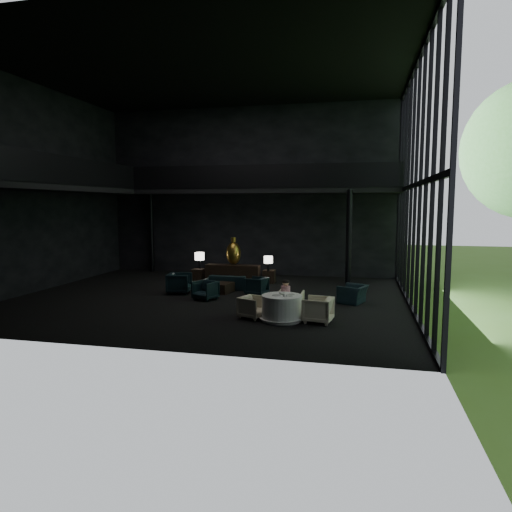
% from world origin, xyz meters
% --- Properties ---
extents(floor, '(14.00, 12.00, 0.02)m').
position_xyz_m(floor, '(0.00, 0.00, 0.00)').
color(floor, black).
rests_on(floor, ground).
extents(ceiling, '(14.00, 12.00, 0.02)m').
position_xyz_m(ceiling, '(0.00, 0.00, 8.00)').
color(ceiling, black).
rests_on(ceiling, ground).
extents(wall_back, '(14.00, 0.04, 8.00)m').
position_xyz_m(wall_back, '(0.00, 6.00, 4.00)').
color(wall_back, black).
rests_on(wall_back, ground).
extents(wall_front, '(14.00, 0.04, 8.00)m').
position_xyz_m(wall_front, '(0.00, -6.00, 4.00)').
color(wall_front, black).
rests_on(wall_front, ground).
extents(wall_left, '(0.04, 12.00, 8.00)m').
position_xyz_m(wall_left, '(-7.00, 0.00, 4.00)').
color(wall_left, black).
rests_on(wall_left, ground).
extents(curtain_wall, '(0.20, 12.00, 8.00)m').
position_xyz_m(curtain_wall, '(6.95, 0.00, 4.00)').
color(curtain_wall, black).
rests_on(curtain_wall, ground).
extents(mezzanine_left, '(2.00, 12.00, 0.25)m').
position_xyz_m(mezzanine_left, '(-6.00, 0.00, 4.00)').
color(mezzanine_left, black).
rests_on(mezzanine_left, wall_left).
extents(mezzanine_back, '(12.00, 2.00, 0.25)m').
position_xyz_m(mezzanine_back, '(1.00, 5.00, 4.00)').
color(mezzanine_back, black).
rests_on(mezzanine_back, wall_back).
extents(railing_left, '(0.06, 12.00, 1.00)m').
position_xyz_m(railing_left, '(-5.00, 0.00, 4.60)').
color(railing_left, black).
rests_on(railing_left, mezzanine_left).
extents(railing_back, '(12.00, 0.06, 1.00)m').
position_xyz_m(railing_back, '(1.00, 4.00, 4.60)').
color(railing_back, black).
rests_on(railing_back, mezzanine_back).
extents(column_nw, '(0.24, 0.24, 4.00)m').
position_xyz_m(column_nw, '(-5.00, 5.70, 2.00)').
color(column_nw, black).
rests_on(column_nw, floor).
extents(column_ne, '(0.24, 0.24, 4.00)m').
position_xyz_m(column_ne, '(4.80, 4.00, 2.00)').
color(column_ne, black).
rests_on(column_ne, floor).
extents(console, '(2.38, 0.54, 0.76)m').
position_xyz_m(console, '(-0.14, 3.53, 0.38)').
color(console, black).
rests_on(console, floor).
extents(bronze_urn, '(0.64, 0.64, 1.19)m').
position_xyz_m(bronze_urn, '(-0.14, 3.68, 1.27)').
color(bronze_urn, '#AF7339').
rests_on(bronze_urn, console).
extents(side_table_left, '(0.48, 0.48, 0.53)m').
position_xyz_m(side_table_left, '(-1.74, 3.53, 0.26)').
color(side_table_left, black).
rests_on(side_table_left, floor).
extents(table_lamp_left, '(0.43, 0.43, 0.72)m').
position_xyz_m(table_lamp_left, '(-1.74, 3.74, 1.04)').
color(table_lamp_left, black).
rests_on(table_lamp_left, side_table_left).
extents(side_table_right, '(0.50, 0.50, 0.55)m').
position_xyz_m(side_table_right, '(1.46, 3.68, 0.28)').
color(side_table_right, black).
rests_on(side_table_right, floor).
extents(table_lamp_right, '(0.38, 0.38, 0.63)m').
position_xyz_m(table_lamp_right, '(1.46, 3.48, 1.01)').
color(table_lamp_right, black).
rests_on(table_lamp_right, side_table_right).
extents(sofa, '(1.85, 0.56, 0.72)m').
position_xyz_m(sofa, '(0.17, 1.92, 0.36)').
color(sofa, black).
rests_on(sofa, floor).
extents(lounge_armchair_west, '(1.00, 1.05, 0.95)m').
position_xyz_m(lounge_armchair_west, '(-1.43, 0.59, 0.48)').
color(lounge_armchair_west, black).
rests_on(lounge_armchair_west, floor).
extents(lounge_armchair_east, '(0.80, 0.83, 0.71)m').
position_xyz_m(lounge_armchair_east, '(1.51, 0.96, 0.36)').
color(lounge_armchair_east, '#0C222F').
rests_on(lounge_armchair_east, floor).
extents(lounge_armchair_south, '(0.88, 0.85, 0.71)m').
position_xyz_m(lounge_armchair_south, '(-0.07, -0.31, 0.36)').
color(lounge_armchair_south, '#10292D').
rests_on(lounge_armchair_south, floor).
extents(window_armchair, '(0.81, 0.98, 0.73)m').
position_xyz_m(window_armchair, '(5.06, 0.31, 0.37)').
color(window_armchair, black).
rests_on(window_armchair, floor).
extents(coffee_table, '(0.99, 0.99, 0.37)m').
position_xyz_m(coffee_table, '(0.04, 1.12, 0.19)').
color(coffee_table, black).
rests_on(coffee_table, floor).
extents(dining_table, '(1.33, 1.33, 0.75)m').
position_xyz_m(dining_table, '(3.07, -2.59, 0.33)').
color(dining_table, white).
rests_on(dining_table, floor).
extents(dining_chair_north, '(0.79, 0.74, 0.82)m').
position_xyz_m(dining_chair_north, '(3.20, -1.71, 0.41)').
color(dining_chair_north, silver).
rests_on(dining_chair_north, floor).
extents(dining_chair_east, '(0.88, 0.92, 0.84)m').
position_xyz_m(dining_chair_east, '(4.12, -2.56, 0.42)').
color(dining_chair_east, beige).
rests_on(dining_chair_east, floor).
extents(dining_chair_west, '(0.80, 0.82, 0.67)m').
position_xyz_m(dining_chair_west, '(2.18, -2.49, 0.33)').
color(dining_chair_west, beige).
rests_on(dining_chair_west, floor).
extents(child, '(0.29, 0.29, 0.62)m').
position_xyz_m(child, '(3.04, -1.68, 0.75)').
color(child, beige).
rests_on(child, dining_chair_north).
extents(plate_a, '(0.26, 0.26, 0.02)m').
position_xyz_m(plate_a, '(2.93, -2.67, 0.76)').
color(plate_a, white).
rests_on(plate_a, dining_table).
extents(plate_b, '(0.20, 0.20, 0.01)m').
position_xyz_m(plate_b, '(3.32, -2.44, 0.76)').
color(plate_b, white).
rests_on(plate_b, dining_table).
extents(saucer, '(0.20, 0.20, 0.01)m').
position_xyz_m(saucer, '(3.33, -2.69, 0.76)').
color(saucer, white).
rests_on(saucer, dining_table).
extents(coffee_cup, '(0.09, 0.09, 0.06)m').
position_xyz_m(coffee_cup, '(3.25, -2.75, 0.79)').
color(coffee_cup, white).
rests_on(coffee_cup, saucer).
extents(cereal_bowl, '(0.17, 0.17, 0.09)m').
position_xyz_m(cereal_bowl, '(3.05, -2.49, 0.79)').
color(cereal_bowl, white).
rests_on(cereal_bowl, dining_table).
extents(cream_pot, '(0.08, 0.08, 0.07)m').
position_xyz_m(cream_pot, '(3.16, -2.78, 0.78)').
color(cream_pot, '#99999E').
rests_on(cream_pot, dining_table).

